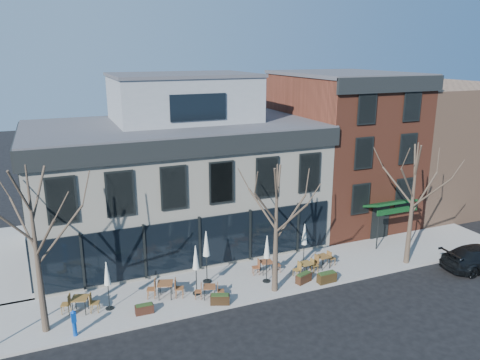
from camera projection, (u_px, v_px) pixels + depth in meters
name	position (u px, v px, depth m)	size (l,w,h in m)	color
ground	(200.00, 272.00, 27.72)	(120.00, 120.00, 0.00)	black
sidewalk_front	(265.00, 277.00, 26.99)	(33.50, 4.70, 0.15)	gray
corner_building	(176.00, 175.00, 31.00)	(18.39, 10.39, 11.10)	silver
red_brick_building	(342.00, 147.00, 35.45)	(8.20, 11.78, 11.18)	brown
bg_building	(432.00, 143.00, 40.22)	(12.00, 12.00, 10.00)	#8C664C
tree_corner	(36.00, 249.00, 20.60)	(3.93, 3.98, 7.92)	#382B21
tree_mid	(276.00, 227.00, 24.35)	(3.50, 3.55, 7.04)	#382B21
tree_right	(412.00, 202.00, 27.61)	(3.72, 3.77, 7.48)	#382B21
call_box	(74.00, 322.00, 21.12)	(0.26, 0.26, 1.30)	#0D43AF
cafe_set_0	(80.00, 303.00, 23.06)	(1.92, 1.01, 0.99)	brown
cafe_set_1	(165.00, 288.00, 24.46)	(2.01, 1.10, 1.03)	brown
cafe_set_2	(209.00, 291.00, 24.41)	(1.62, 0.89, 0.83)	brown
cafe_set_3	(266.00, 266.00, 27.15)	(1.76, 0.78, 0.90)	brown
cafe_set_4	(306.00, 267.00, 27.01)	(1.68, 0.73, 0.87)	brown
cafe_set_5	(323.00, 260.00, 27.81)	(1.82, 0.81, 0.94)	brown
umbrella_0	(107.00, 276.00, 23.01)	(0.41, 0.41, 2.58)	black
umbrella_1	(196.00, 260.00, 24.43)	(0.44, 0.44, 2.78)	black
umbrella_2	(206.00, 246.00, 25.67)	(0.49, 0.49, 3.04)	black
umbrella_3	(267.00, 249.00, 25.75)	(0.44, 0.44, 2.77)	black
umbrella_4	(304.00, 237.00, 27.67)	(0.43, 0.43, 2.69)	black
planter_0	(144.00, 309.00, 23.03)	(0.90, 0.38, 0.50)	#321910
planter_1	(220.00, 299.00, 23.89)	(1.06, 0.73, 0.55)	black
planter_2	(304.00, 278.00, 26.13)	(1.06, 0.70, 0.55)	#321D10
planter_3	(327.00, 277.00, 26.12)	(1.11, 0.48, 0.61)	#322410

